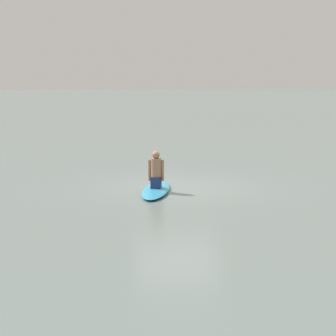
% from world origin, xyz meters
% --- Properties ---
extents(ground_plane, '(400.00, 400.00, 0.00)m').
position_xyz_m(ground_plane, '(0.00, 0.00, 0.00)').
color(ground_plane, slate).
extents(surfboard, '(2.88, 1.40, 0.13)m').
position_xyz_m(surfboard, '(-0.64, 0.72, 0.06)').
color(surfboard, '#339EC6').
rests_on(surfboard, ground).
extents(person_paddler, '(0.41, 0.47, 1.06)m').
position_xyz_m(person_paddler, '(-0.64, 0.72, 0.61)').
color(person_paddler, navy).
rests_on(person_paddler, surfboard).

